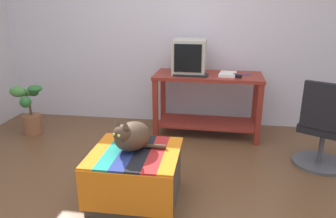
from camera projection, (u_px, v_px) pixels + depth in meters
name	position (u px, v px, depth m)	size (l,w,h in m)	color
ground_plane	(145.00, 204.00, 2.61)	(14.00, 14.00, 0.00)	brown
back_wall	(177.00, 26.00, 4.13)	(8.00, 0.10, 2.60)	silver
desk	(207.00, 94.00, 3.89)	(1.30, 0.61, 0.77)	maroon
tv_monitor	(190.00, 57.00, 3.82)	(0.39, 0.45, 0.41)	#BCB7A8
keyboard	(191.00, 75.00, 3.72)	(0.40, 0.15, 0.02)	black
book	(228.00, 74.00, 3.73)	(0.19, 0.26, 0.04)	white
ottoman_with_blanket	(136.00, 175.00, 2.62)	(0.71, 0.69, 0.43)	#4C4238
cat	(131.00, 136.00, 2.54)	(0.46, 0.41, 0.30)	#473323
potted_plant	(30.00, 110.00, 3.94)	(0.41, 0.34, 0.64)	brown
office_chair	(323.00, 131.00, 3.10)	(0.57, 0.57, 0.89)	#4C4C51
stapler	(237.00, 76.00, 3.63)	(0.04, 0.11, 0.04)	black
pen	(246.00, 75.00, 3.77)	(0.01, 0.01, 0.14)	#2351B2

